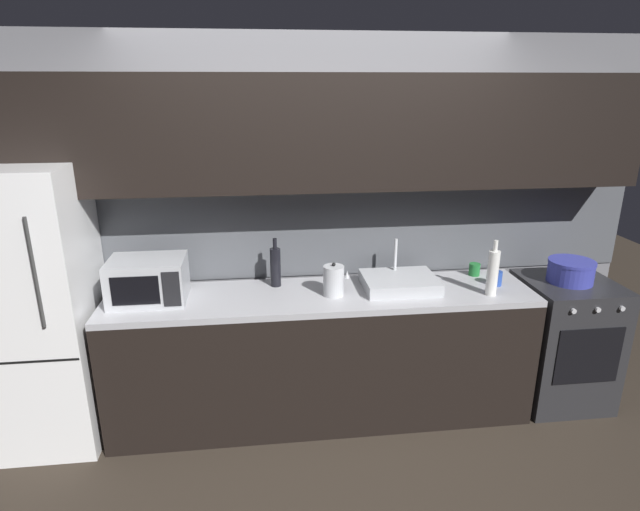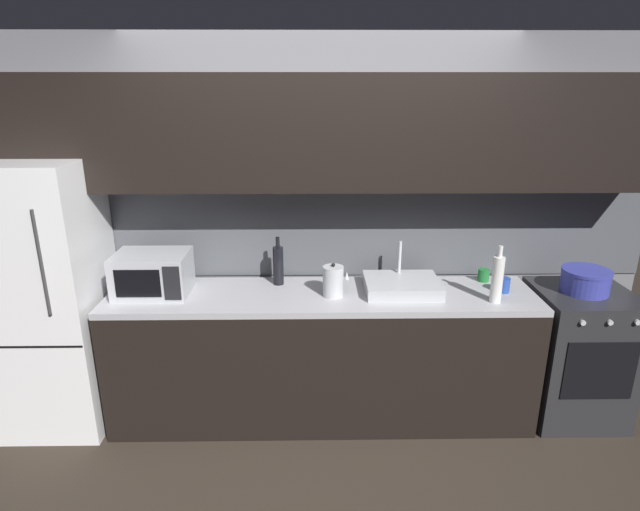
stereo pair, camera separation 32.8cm
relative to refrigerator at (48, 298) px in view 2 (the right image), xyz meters
name	(u,v)px [view 2 (the right image)]	position (x,y,z in m)	size (l,w,h in m)	color
back_wall	(321,185)	(1.76, 0.30, 0.67)	(4.50, 0.44, 2.50)	slate
counter_run	(322,355)	(1.76, 0.00, -0.43)	(2.76, 0.60, 0.90)	black
refrigerator	(48,298)	(0.00, 0.00, 0.00)	(0.68, 0.69, 1.76)	white
oven_range	(575,353)	(3.48, 0.00, -0.43)	(0.60, 0.62, 0.90)	#232326
microwave	(153,274)	(0.68, 0.02, 0.15)	(0.46, 0.35, 0.27)	#A8AAAF
sink_basin	(402,285)	(2.28, 0.03, 0.06)	(0.48, 0.38, 0.30)	#ADAFB5
kettle	(333,281)	(1.83, -0.04, 0.12)	(0.17, 0.13, 0.22)	#B7BABF
wine_bottle_white	(497,279)	(2.83, -0.15, 0.17)	(0.07, 0.07, 0.36)	silver
wine_bottle_dark	(278,265)	(1.47, 0.17, 0.15)	(0.07, 0.07, 0.33)	black
mug_blue	(504,285)	(2.94, 0.01, 0.07)	(0.08, 0.08, 0.10)	#234299
mug_green	(484,275)	(2.87, 0.20, 0.06)	(0.08, 0.08, 0.09)	#1E6B2D
cooking_pot	(585,281)	(3.46, 0.00, 0.09)	(0.30, 0.30, 0.15)	#333899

